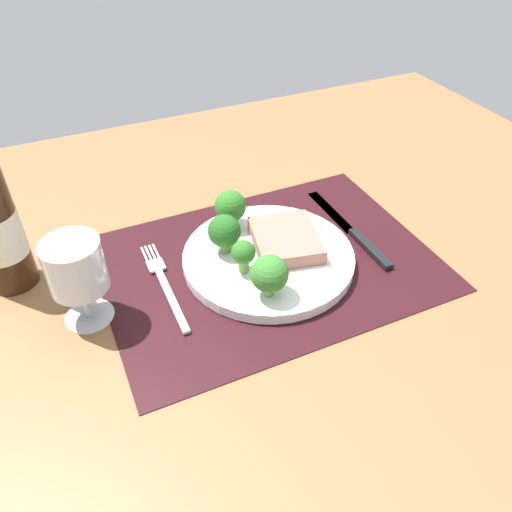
# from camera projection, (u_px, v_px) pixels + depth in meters

# --- Properties ---
(ground_plane) EXTENTS (1.40, 1.10, 0.03)m
(ground_plane) POSITION_uv_depth(u_px,v_px,m) (268.00, 271.00, 0.76)
(ground_plane) COLOR brown
(placemat) EXTENTS (0.48, 0.35, 0.00)m
(placemat) POSITION_uv_depth(u_px,v_px,m) (268.00, 263.00, 0.75)
(placemat) COLOR black
(placemat) RESTS_ON ground_plane
(plate) EXTENTS (0.25, 0.25, 0.02)m
(plate) POSITION_uv_depth(u_px,v_px,m) (268.00, 258.00, 0.75)
(plate) COLOR white
(plate) RESTS_ON placemat
(steak) EXTENTS (0.11, 0.13, 0.02)m
(steak) POSITION_uv_depth(u_px,v_px,m) (286.00, 240.00, 0.75)
(steak) COLOR #9E6B5B
(steak) RESTS_ON plate
(broccoli_back_left) EXTENTS (0.05, 0.05, 0.06)m
(broccoli_back_left) POSITION_uv_depth(u_px,v_px,m) (269.00, 274.00, 0.65)
(broccoli_back_left) COLOR #6B994C
(broccoli_back_left) RESTS_ON plate
(broccoli_near_fork) EXTENTS (0.05, 0.05, 0.06)m
(broccoli_near_fork) POSITION_uv_depth(u_px,v_px,m) (224.00, 232.00, 0.72)
(broccoli_near_fork) COLOR #5B8942
(broccoli_near_fork) RESTS_ON plate
(broccoli_center) EXTENTS (0.03, 0.03, 0.05)m
(broccoli_center) POSITION_uv_depth(u_px,v_px,m) (243.00, 253.00, 0.69)
(broccoli_center) COLOR #6B994C
(broccoli_center) RESTS_ON plate
(broccoli_near_steak) EXTENTS (0.05, 0.05, 0.06)m
(broccoli_near_steak) POSITION_uv_depth(u_px,v_px,m) (230.00, 206.00, 0.77)
(broccoli_near_steak) COLOR #6B994C
(broccoli_near_steak) RESTS_ON plate
(fork) EXTENTS (0.02, 0.19, 0.01)m
(fork) POSITION_uv_depth(u_px,v_px,m) (165.00, 284.00, 0.71)
(fork) COLOR silver
(fork) RESTS_ON placemat
(knife) EXTENTS (0.02, 0.23, 0.01)m
(knife) POSITION_uv_depth(u_px,v_px,m) (354.00, 232.00, 0.80)
(knife) COLOR black
(knife) RESTS_ON placemat
(wine_glass) EXTENTS (0.07, 0.07, 0.12)m
(wine_glass) POSITION_uv_depth(u_px,v_px,m) (77.00, 273.00, 0.62)
(wine_glass) COLOR silver
(wine_glass) RESTS_ON ground_plane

